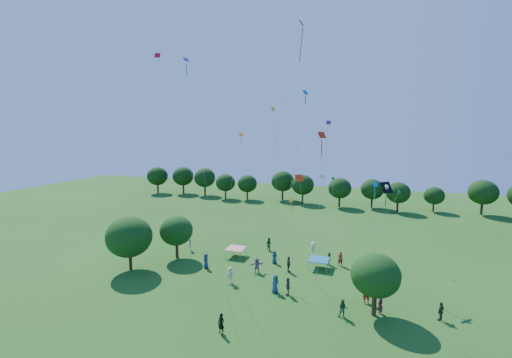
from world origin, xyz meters
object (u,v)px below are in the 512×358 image
object	(u,v)px
near_tree_north	(176,231)
tent_blue	(319,260)
near_tree_east	(376,275)
tent_red_stripe	(236,249)
man_in_black	(221,324)
pirate_kite	(385,189)
near_tree_west	(129,237)
red_high_kite	(290,81)

from	to	relation	value
near_tree_north	tent_blue	size ratio (longest dim) A/B	2.42
near_tree_east	tent_red_stripe	xyz separation A→B (m)	(-16.57, 8.85, -2.57)
man_in_black	pirate_kite	bearing A→B (deg)	62.43
tent_blue	man_in_black	xyz separation A→B (m)	(-5.12, -15.43, -0.22)
near_tree_east	man_in_black	bearing A→B (deg)	-148.70
near_tree_north	pirate_kite	size ratio (longest dim) A/B	0.58
near_tree_west	tent_blue	distance (m)	21.74
near_tree_north	red_high_kite	distance (m)	22.69
near_tree_west	red_high_kite	bearing A→B (deg)	6.45
tent_red_stripe	red_high_kite	bearing A→B (deg)	-35.47
tent_red_stripe	near_tree_east	bearing A→B (deg)	-28.11
near_tree_north	near_tree_east	distance (m)	24.06
near_tree_east	tent_blue	distance (m)	10.85
pirate_kite	tent_red_stripe	bearing A→B (deg)	174.54
near_tree_east	tent_red_stripe	distance (m)	18.96
pirate_kite	man_in_black	bearing A→B (deg)	-130.04
near_tree_east	man_in_black	distance (m)	13.40
tent_blue	man_in_black	size ratio (longest dim) A/B	1.34
near_tree_west	man_in_black	xyz separation A→B (m)	(15.06, -7.85, -3.07)
near_tree_west	man_in_black	distance (m)	17.26
near_tree_east	tent_blue	xyz separation A→B (m)	(-6.08, 8.62, -2.57)
near_tree_north	tent_blue	bearing A→B (deg)	8.61
tent_red_stripe	pirate_kite	size ratio (longest dim) A/B	0.24
near_tree_north	man_in_black	bearing A→B (deg)	-46.68
tent_blue	pirate_kite	xyz separation A→B (m)	(6.66, -1.40, 8.86)
near_tree_west	tent_blue	bearing A→B (deg)	20.57
man_in_black	red_high_kite	distance (m)	22.09
near_tree_north	pirate_kite	world-z (taller)	pirate_kite
near_tree_east	man_in_black	world-z (taller)	near_tree_east
near_tree_east	pirate_kite	size ratio (longest dim) A/B	0.59
near_tree_west	red_high_kite	world-z (taller)	red_high_kite
near_tree_east	tent_blue	world-z (taller)	near_tree_east
tent_blue	pirate_kite	world-z (taller)	pirate_kite
tent_red_stripe	red_high_kite	xyz separation A→B (m)	(8.13, -5.80, 19.35)
near_tree_west	tent_red_stripe	bearing A→B (deg)	38.86
near_tree_north	tent_blue	distance (m)	17.59
man_in_black	pirate_kite	xyz separation A→B (m)	(11.79, 14.02, 9.07)
pirate_kite	red_high_kite	xyz separation A→B (m)	(-9.02, -4.16, 10.49)
tent_blue	near_tree_west	bearing A→B (deg)	-159.43
near_tree_west	pirate_kite	world-z (taller)	pirate_kite
tent_red_stripe	man_in_black	world-z (taller)	man_in_black
near_tree_west	near_tree_east	bearing A→B (deg)	-2.27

